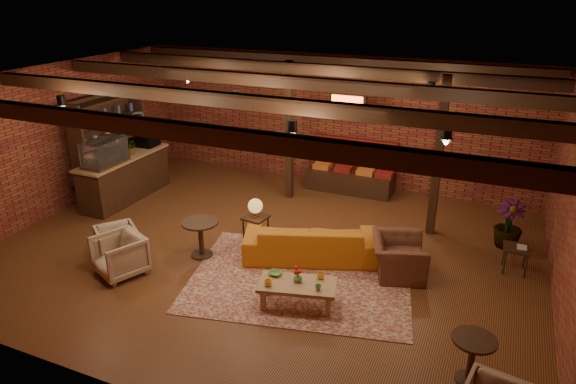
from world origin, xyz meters
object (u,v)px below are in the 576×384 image
at_px(round_table_left, 201,233).
at_px(armchair_a, 117,242).
at_px(sofa, 311,241).
at_px(round_table_right, 472,353).
at_px(armchair_b, 119,254).
at_px(armchair_right, 399,251).
at_px(plant_tall, 517,179).
at_px(side_table_lamp, 255,209).
at_px(coffee_table, 297,285).
at_px(side_table_book, 517,249).

bearing_deg(round_table_left, armchair_a, -152.00).
relative_size(sofa, round_table_right, 3.69).
distance_m(armchair_a, armchair_b, 0.56).
distance_m(armchair_right, plant_tall, 2.69).
bearing_deg(plant_tall, side_table_lamp, -159.20).
height_order(sofa, side_table_lamp, side_table_lamp).
distance_m(coffee_table, round_table_right, 2.74).
distance_m(armchair_b, plant_tall, 7.29).
relative_size(sofa, armchair_right, 2.36).
bearing_deg(armchair_right, side_table_lamp, 70.07).
bearing_deg(coffee_table, armchair_right, 51.87).
distance_m(round_table_left, round_table_right, 5.12).
relative_size(sofa, side_table_lamp, 2.67).
relative_size(armchair_right, plant_tall, 0.37).
bearing_deg(side_table_lamp, plant_tall, 20.80).
relative_size(armchair_right, side_table_book, 2.05).
relative_size(armchair_a, armchair_right, 0.69).
bearing_deg(round_table_right, armchair_b, 176.74).
relative_size(round_table_left, armchair_a, 1.00).
bearing_deg(side_table_lamp, coffee_table, -47.39).
bearing_deg(armchair_b, round_table_right, 21.23).
distance_m(coffee_table, plant_tall, 4.66).
xyz_separation_m(coffee_table, plant_tall, (2.97, 3.44, 1.03)).
relative_size(round_table_left, side_table_book, 1.40).
relative_size(round_table_right, plant_tall, 0.23).
distance_m(sofa, plant_tall, 3.97).
xyz_separation_m(coffee_table, side_table_lamp, (-1.57, 1.71, 0.32)).
height_order(armchair_a, side_table_book, armchair_a).
distance_m(armchair_a, side_table_book, 7.14).
height_order(side_table_lamp, armchair_a, side_table_lamp).
relative_size(coffee_table, plant_tall, 0.47).
xyz_separation_m(sofa, coffee_table, (0.35, -1.51, 0.02)).
bearing_deg(plant_tall, armchair_a, -152.85).
xyz_separation_m(round_table_left, side_table_book, (5.37, 1.70, -0.03)).
bearing_deg(round_table_left, side_table_book, 17.59).
distance_m(round_table_left, armchair_right, 3.59).
height_order(coffee_table, plant_tall, plant_tall).
relative_size(coffee_table, side_table_lamp, 1.46).
xyz_separation_m(sofa, armchair_a, (-3.24, -1.44, -0.00)).
xyz_separation_m(round_table_left, round_table_right, (4.91, -1.45, -0.04)).
relative_size(armchair_b, plant_tall, 0.28).
distance_m(side_table_lamp, side_table_book, 4.77).
height_order(coffee_table, armchair_a, armchair_a).
distance_m(side_table_lamp, round_table_right, 4.86).
xyz_separation_m(armchair_a, armchair_b, (0.40, -0.40, 0.04)).
height_order(round_table_left, armchair_b, armchair_b).
bearing_deg(armchair_a, armchair_right, -34.91).
bearing_deg(sofa, round_table_right, 124.10).
bearing_deg(sofa, side_table_lamp, -29.31).
distance_m(coffee_table, armchair_b, 3.21).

